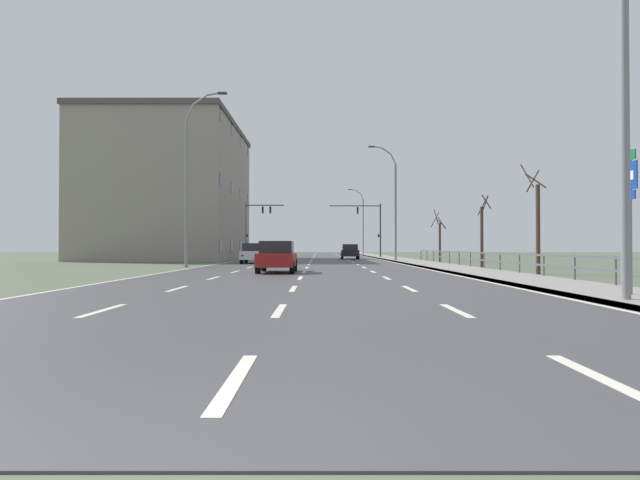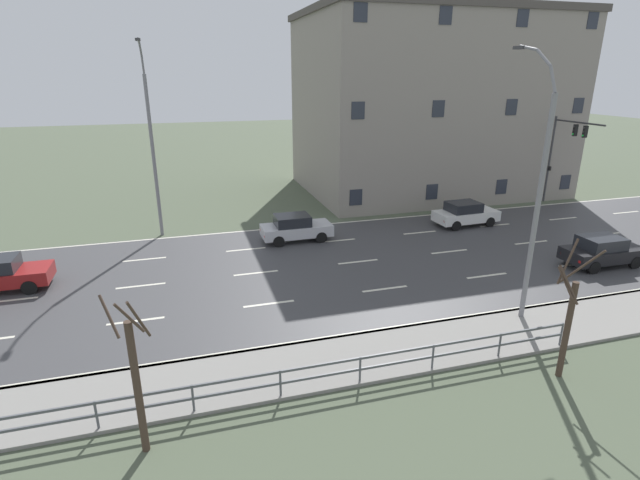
% 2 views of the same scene
% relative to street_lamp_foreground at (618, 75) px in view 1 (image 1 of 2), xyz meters
% --- Properties ---
extents(ground_plane, '(160.00, 160.00, 0.12)m').
position_rel_street_lamp_foreground_xyz_m(ground_plane, '(-7.45, 39.35, -5.19)').
color(ground_plane, '#4C5642').
extents(road_asphalt_strip, '(14.00, 120.00, 0.03)m').
position_rel_street_lamp_foreground_xyz_m(road_asphalt_strip, '(-7.45, 51.34, -5.12)').
color(road_asphalt_strip, '#3D3D3F').
rests_on(road_asphalt_strip, ground).
extents(sidewalk_right, '(3.00, 120.00, 0.12)m').
position_rel_street_lamp_foreground_xyz_m(sidewalk_right, '(0.98, 51.35, -5.07)').
color(sidewalk_right, gray).
rests_on(sidewalk_right, ground).
extents(guardrail, '(0.07, 36.04, 1.00)m').
position_rel_street_lamp_foreground_xyz_m(guardrail, '(2.40, 17.23, -4.42)').
color(guardrail, '#515459').
rests_on(guardrail, ground).
extents(street_lamp_foreground, '(2.41, 0.24, 10.46)m').
position_rel_street_lamp_foreground_xyz_m(street_lamp_foreground, '(0.00, 0.00, 0.00)').
color(street_lamp_foreground, slate).
rests_on(street_lamp_foreground, ground).
extents(street_lamp_midground, '(2.54, 0.24, 10.41)m').
position_rel_street_lamp_foreground_xyz_m(street_lamp_midground, '(-0.02, 35.32, -0.04)').
color(street_lamp_midground, slate).
rests_on(street_lamp_midground, ground).
extents(street_lamp_distant, '(2.45, 0.24, 10.43)m').
position_rel_street_lamp_foreground_xyz_m(street_lamp_distant, '(-0.01, 70.63, -0.02)').
color(street_lamp_distant, slate).
rests_on(street_lamp_distant, ground).
extents(street_lamp_left_bank, '(2.64, 0.24, 11.08)m').
position_rel_street_lamp_foreground_xyz_m(street_lamp_left_bank, '(-14.88, 21.19, 0.28)').
color(street_lamp_left_bank, slate).
rests_on(street_lamp_left_bank, ground).
extents(highway_sign, '(0.09, 0.68, 3.67)m').
position_rel_street_lamp_foreground_xyz_m(highway_sign, '(0.94, 1.18, -2.77)').
color(highway_sign, slate).
rests_on(highway_sign, ground).
extents(traffic_signal_right, '(6.04, 0.36, 6.37)m').
position_rel_street_lamp_foreground_xyz_m(traffic_signal_right, '(-0.68, 49.75, -0.88)').
color(traffic_signal_right, '#38383A').
rests_on(traffic_signal_right, ground).
extents(traffic_signal_left, '(4.56, 0.36, 6.41)m').
position_rel_street_lamp_foreground_xyz_m(traffic_signal_left, '(-14.30, 49.38, -0.78)').
color(traffic_signal_left, '#38383A').
rests_on(traffic_signal_left, ground).
extents(car_mid_centre, '(1.88, 4.12, 1.57)m').
position_rel_street_lamp_foreground_xyz_m(car_mid_centre, '(-11.73, 28.81, -4.32)').
color(car_mid_centre, '#B7B7BC').
rests_on(car_mid_centre, ground).
extents(car_far_left, '(1.89, 4.13, 1.57)m').
position_rel_street_lamp_foreground_xyz_m(car_far_left, '(-3.53, 42.98, -4.32)').
color(car_far_left, black).
rests_on(car_far_left, ground).
extents(car_far_right, '(1.85, 4.11, 1.57)m').
position_rel_street_lamp_foreground_xyz_m(car_far_right, '(-8.77, 14.31, -4.32)').
color(car_far_right, maroon).
rests_on(car_far_right, ground).
extents(car_near_right, '(1.99, 4.18, 1.57)m').
position_rel_street_lamp_foreground_xyz_m(car_near_right, '(-11.55, 40.06, -4.32)').
color(car_near_right, silver).
rests_on(car_near_right, ground).
extents(brick_building, '(13.76, 20.07, 13.95)m').
position_rel_street_lamp_foreground_xyz_m(brick_building, '(-22.08, 42.54, 1.86)').
color(brick_building, gray).
rests_on(brick_building, ground).
extents(bare_tree_near, '(0.93, 1.19, 5.24)m').
position_rel_street_lamp_foreground_xyz_m(bare_tree_near, '(3.54, 12.85, -2.77)').
color(bare_tree_near, '#423328').
rests_on(bare_tree_near, ground).
extents(bare_tree_mid, '(0.74, 1.06, 4.54)m').
position_rel_street_lamp_foreground_xyz_m(bare_tree_mid, '(3.50, 21.08, -3.01)').
color(bare_tree_mid, '#423328').
rests_on(bare_tree_mid, ground).
extents(bare_tree_far, '(1.27, 1.33, 4.61)m').
position_rel_street_lamp_foreground_xyz_m(bare_tree_far, '(3.78, 33.94, -3.12)').
color(bare_tree_far, '#423328').
rests_on(bare_tree_far, ground).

